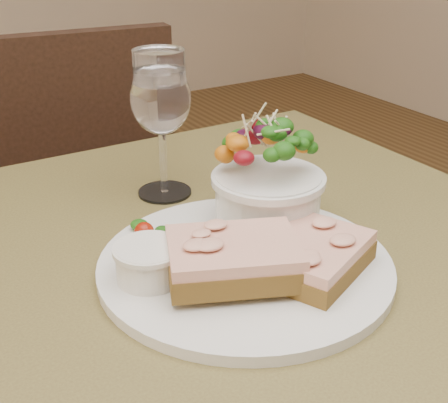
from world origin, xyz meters
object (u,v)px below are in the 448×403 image
dinner_plate (245,265)px  sandwich_front (314,256)px  cafe_table (222,342)px  ramekin (149,261)px  salad_bowl (268,176)px  sandwich_back (234,258)px  chair_far (67,286)px  wine_glass (161,103)px

dinner_plate → sandwich_front: 0.07m
cafe_table → ramekin: size_ratio=12.36×
sandwich_front → cafe_table: bearing=107.5°
sandwich_front → ramekin: 0.16m
cafe_table → dinner_plate: size_ratio=2.62×
salad_bowl → sandwich_back: bearing=-140.0°
ramekin → cafe_table: bearing=0.7°
sandwich_front → sandwich_back: 0.08m
cafe_table → sandwich_back: sandwich_back is taller
chair_far → sandwich_front: chair_far is taller
chair_far → salad_bowl: chair_far is taller
dinner_plate → ramekin: (-0.10, 0.02, 0.03)m
dinner_plate → salad_bowl: (0.07, 0.06, 0.07)m
sandwich_back → salad_bowl: bearing=63.0°
ramekin → wine_glass: size_ratio=0.37×
sandwich_back → sandwich_front: bearing=4.8°
wine_glass → sandwich_back: bearing=-100.4°
sandwich_back → salad_bowl: salad_bowl is taller
cafe_table → wine_glass: (0.03, 0.19, 0.22)m
cafe_table → sandwich_front: 0.16m
sandwich_front → dinner_plate: bearing=109.9°
sandwich_back → wine_glass: bearing=102.6°
sandwich_front → wine_glass: bearing=73.4°
dinner_plate → sandwich_front: size_ratio=2.17×
ramekin → salad_bowl: bearing=12.3°
sandwich_front → sandwich_back: bearing=137.8°
sandwich_front → salad_bowl: (0.02, 0.11, 0.04)m
sandwich_front → ramekin: ramekin is taller
dinner_plate → wine_glass: wine_glass is taller
cafe_table → salad_bowl: (0.08, 0.04, 0.17)m
sandwich_front → wine_glass: 0.28m
dinner_plate → sandwich_front: sandwich_front is taller
dinner_plate → wine_glass: 0.25m
dinner_plate → sandwich_front: bearing=-46.1°
chair_far → wine_glass: size_ratio=5.14×
chair_far → dinner_plate: bearing=95.3°
chair_far → cafe_table: bearing=94.2°
wine_glass → ramekin: bearing=-120.1°
sandwich_back → ramekin: (-0.07, 0.05, -0.01)m
chair_far → dinner_plate: (-0.02, -0.77, 0.46)m
wine_glass → dinner_plate: bearing=-93.8°
chair_far → ramekin: 0.90m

